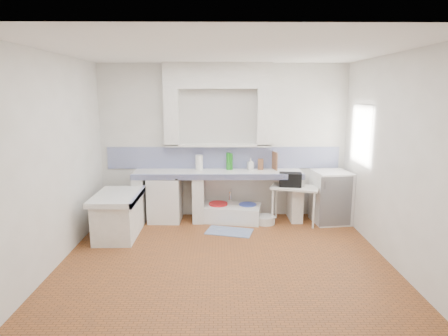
{
  "coord_description": "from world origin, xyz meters",
  "views": [
    {
      "loc": [
        -0.07,
        -5.0,
        2.28
      ],
      "look_at": [
        0.0,
        1.0,
        1.1
      ],
      "focal_mm": 30.73,
      "sensor_mm": 36.0,
      "label": 1
    }
  ],
  "objects_px": {
    "stove": "(165,199)",
    "fridge": "(331,197)",
    "sink": "(231,214)",
    "side_table": "(294,205)"
  },
  "relations": [
    {
      "from": "sink",
      "to": "fridge",
      "type": "bearing_deg",
      "value": 7.11
    },
    {
      "from": "fridge",
      "to": "side_table",
      "type": "bearing_deg",
      "value": 177.93
    },
    {
      "from": "side_table",
      "to": "fridge",
      "type": "distance_m",
      "value": 0.68
    },
    {
      "from": "sink",
      "to": "fridge",
      "type": "distance_m",
      "value": 1.82
    },
    {
      "from": "sink",
      "to": "fridge",
      "type": "relative_size",
      "value": 1.16
    },
    {
      "from": "stove",
      "to": "side_table",
      "type": "relative_size",
      "value": 1.0
    },
    {
      "from": "side_table",
      "to": "fridge",
      "type": "bearing_deg",
      "value": 23.66
    },
    {
      "from": "stove",
      "to": "fridge",
      "type": "height_order",
      "value": "fridge"
    },
    {
      "from": "stove",
      "to": "sink",
      "type": "distance_m",
      "value": 1.21
    },
    {
      "from": "side_table",
      "to": "fridge",
      "type": "relative_size",
      "value": 0.87
    }
  ]
}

